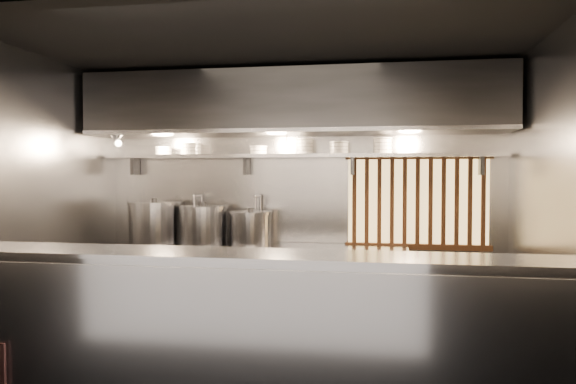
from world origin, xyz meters
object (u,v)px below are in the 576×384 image
(pendant_bulb, at_px, (287,148))
(stock_pot_mid, at_px, (203,225))
(stock_pot_right, at_px, (250,228))
(heat_lamp, at_px, (117,138))
(stock_pot_left, at_px, (154,222))

(pendant_bulb, relative_size, stock_pot_mid, 0.29)
(stock_pot_right, bearing_deg, stock_pot_mid, -175.27)
(heat_lamp, height_order, stock_pot_right, heat_lamp)
(heat_lamp, bearing_deg, stock_pot_left, 43.59)
(heat_lamp, xyz_separation_m, pendant_bulb, (1.80, 0.35, -0.11))
(stock_pot_left, height_order, stock_pot_right, stock_pot_left)
(stock_pot_left, bearing_deg, stock_pot_right, 1.68)
(heat_lamp, height_order, stock_pot_mid, heat_lamp)
(pendant_bulb, bearing_deg, heat_lamp, -169.00)
(stock_pot_left, bearing_deg, pendant_bulb, 2.47)
(stock_pot_mid, distance_m, stock_pot_right, 0.52)
(pendant_bulb, height_order, stock_pot_right, pendant_bulb)
(pendant_bulb, height_order, stock_pot_left, pendant_bulb)
(pendant_bulb, height_order, stock_pot_mid, pendant_bulb)
(stock_pot_left, distance_m, stock_pot_mid, 0.58)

